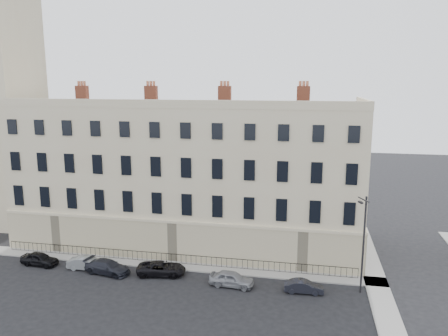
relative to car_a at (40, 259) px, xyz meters
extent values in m
plane|color=black|center=(18.39, -2.65, -0.63)|extent=(160.00, 160.00, 0.00)
cube|color=beige|center=(12.39, 9.35, 6.87)|extent=(36.00, 12.00, 15.00)
cube|color=#BFB18F|center=(12.39, 3.27, 1.37)|extent=(36.10, 0.18, 4.00)
cube|color=#BFB18F|center=(30.47, 9.35, 1.37)|extent=(0.18, 12.10, 4.00)
cube|color=beige|center=(12.39, 3.50, 14.77)|extent=(36.00, 0.35, 0.80)
cube|color=beige|center=(30.24, 9.35, 14.77)|extent=(0.35, 12.00, 0.80)
cube|color=brown|center=(0.39, 9.35, 15.37)|extent=(1.30, 0.70, 2.00)
cube|color=brown|center=(8.39, 9.35, 15.37)|extent=(1.30, 0.70, 2.00)
cube|color=brown|center=(16.39, 9.35, 15.37)|extent=(1.30, 0.70, 2.00)
cube|color=brown|center=(24.39, 9.35, 15.37)|extent=(1.30, 0.70, 2.00)
cube|color=beige|center=(-11.61, 11.35, 13.37)|extent=(8.00, 8.00, 28.00)
cube|color=gray|center=(8.39, 2.35, -0.57)|extent=(48.00, 2.00, 0.12)
cube|color=gray|center=(31.39, 5.35, -0.57)|extent=(2.00, 24.00, 0.12)
cube|color=black|center=(12.39, 2.75, 0.39)|extent=(35.00, 0.04, 0.04)
cube|color=black|center=(12.39, 2.75, -0.51)|extent=(35.00, 0.04, 0.04)
imported|color=black|center=(0.00, 0.00, 0.00)|extent=(3.78, 1.78, 1.25)
imported|color=gray|center=(4.99, 0.01, -0.02)|extent=(3.73, 1.44, 1.21)
imported|color=black|center=(7.29, -0.47, 0.01)|extent=(4.61, 2.48, 1.27)
imported|color=black|center=(12.28, 0.20, -0.01)|extent=(4.70, 2.72, 1.23)
imported|color=gray|center=(18.99, -0.74, 0.04)|extent=(4.01, 1.89, 1.32)
imported|color=black|center=(25.14, -0.75, -0.09)|extent=(3.33, 1.30, 1.08)
cylinder|color=#29282C|center=(29.84, 0.21, 3.55)|extent=(0.17, 0.17, 8.35)
cylinder|color=#29282C|center=(29.54, -0.46, 7.62)|extent=(0.74, 1.47, 0.10)
cube|color=#29282C|center=(29.25, -1.12, 7.57)|extent=(0.38, 0.55, 0.13)
camera|label=1|loc=(25.17, -35.37, 16.81)|focal=35.00mm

